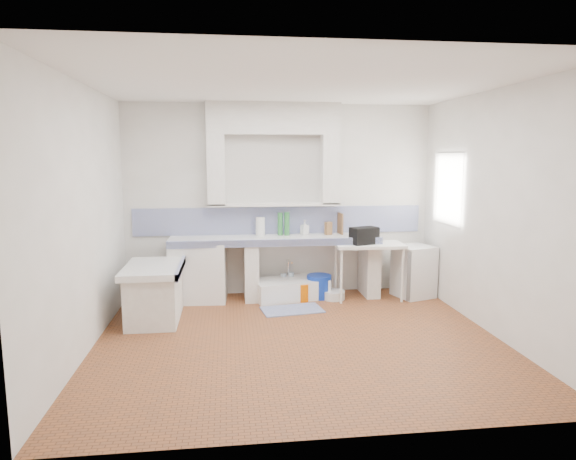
{
  "coord_description": "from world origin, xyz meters",
  "views": [
    {
      "loc": [
        -0.77,
        -5.3,
        2.04
      ],
      "look_at": [
        0.0,
        1.0,
        1.1
      ],
      "focal_mm": 30.97,
      "sensor_mm": 36.0,
      "label": 1
    }
  ],
  "objects": [
    {
      "name": "peninsula_top",
      "position": [
        -1.7,
        0.9,
        0.66
      ],
      "size": [
        0.7,
        1.1,
        0.08
      ],
      "primitive_type": "cube",
      "color": "white",
      "rests_on": "ground"
    },
    {
      "name": "sink",
      "position": [
        0.11,
        1.66,
        0.13
      ],
      "size": [
        1.14,
        0.78,
        0.25
      ],
      "primitive_type": "cube",
      "rotation": [
        0.0,
        0.0,
        0.22
      ],
      "color": "white",
      "rests_on": "ground"
    },
    {
      "name": "bucket_red",
      "position": [
        -0.1,
        1.72,
        0.13
      ],
      "size": [
        0.37,
        0.37,
        0.27
      ],
      "primitive_type": "cylinder",
      "rotation": [
        0.0,
        0.0,
        -0.35
      ],
      "color": "#AB2232",
      "rests_on": "ground"
    },
    {
      "name": "peninsula_base",
      "position": [
        -1.7,
        0.9,
        0.31
      ],
      "size": [
        0.6,
        1.0,
        0.62
      ],
      "primitive_type": "cube",
      "color": "white",
      "rests_on": "ground"
    },
    {
      "name": "water_bottle_a",
      "position": [
        0.04,
        1.85,
        0.16
      ],
      "size": [
        0.09,
        0.09,
        0.32
      ],
      "primitive_type": "cylinder",
      "rotation": [
        0.0,
        0.0,
        -0.03
      ],
      "color": "silver",
      "rests_on": "ground"
    },
    {
      "name": "stove",
      "position": [
        -1.11,
        1.7,
        0.42
      ],
      "size": [
        0.63,
        0.61,
        0.85
      ],
      "primitive_type": "cube",
      "rotation": [
        0.0,
        0.0,
        -0.06
      ],
      "color": "white",
      "rests_on": "ground"
    },
    {
      "name": "knife_block",
      "position": [
        0.7,
        1.8,
        1.0
      ],
      "size": [
        0.12,
        0.1,
        0.19
      ],
      "primitive_type": "cube",
      "rotation": [
        0.0,
        0.0,
        0.36
      ],
      "color": "olive",
      "rests_on": "counter_slab"
    },
    {
      "name": "alcove_mass",
      "position": [
        -0.1,
        1.88,
        2.58
      ],
      "size": [
        1.9,
        0.25,
        0.45
      ],
      "primitive_type": "cube",
      "color": "white",
      "rests_on": "ground"
    },
    {
      "name": "lace_valance",
      "position": [
        2.28,
        1.2,
        1.98
      ],
      "size": [
        0.01,
        0.84,
        0.24
      ],
      "primitive_type": "cube",
      "color": "white",
      "rests_on": "ground"
    },
    {
      "name": "water_bottle_b",
      "position": [
        0.14,
        1.83,
        0.17
      ],
      "size": [
        0.1,
        0.1,
        0.34
      ],
      "primitive_type": "cylinder",
      "rotation": [
        0.0,
        0.0,
        -0.07
      ],
      "color": "silver",
      "rests_on": "ground"
    },
    {
      "name": "soap_bottle",
      "position": [
        0.35,
        1.85,
        1.01
      ],
      "size": [
        0.13,
        0.13,
        0.21
      ],
      "primitive_type": "imported",
      "rotation": [
        0.0,
        0.0,
        0.38
      ],
      "color": "white",
      "rests_on": "counter_slab"
    },
    {
      "name": "counter_pier_mid",
      "position": [
        -0.45,
        1.7,
        0.41
      ],
      "size": [
        0.2,
        0.55,
        0.82
      ],
      "primitive_type": "cube",
      "color": "white",
      "rests_on": "ground"
    },
    {
      "name": "counter_lip",
      "position": [
        -0.1,
        1.42,
        0.86
      ],
      "size": [
        3.0,
        0.04,
        0.1
      ],
      "primitive_type": "cube",
      "color": "navy",
      "rests_on": "ground"
    },
    {
      "name": "cutting_board",
      "position": [
        0.89,
        1.85,
        1.06
      ],
      "size": [
        0.04,
        0.23,
        0.31
      ],
      "primitive_type": "cube",
      "rotation": [
        0.0,
        0.0,
        0.09
      ],
      "color": "olive",
      "rests_on": "counter_slab"
    },
    {
      "name": "green_bottle_b",
      "position": [
        0.08,
        1.81,
        1.07
      ],
      "size": [
        0.09,
        0.09,
        0.34
      ],
      "primitive_type": "cylinder",
      "rotation": [
        0.0,
        0.0,
        -0.25
      ],
      "color": "#2E7A38",
      "rests_on": "counter_slab"
    },
    {
      "name": "rug",
      "position": [
        0.06,
        1.07,
        0.01
      ],
      "size": [
        0.86,
        0.57,
        0.01
      ],
      "primitive_type": "cube",
      "rotation": [
        0.0,
        0.0,
        0.15
      ],
      "color": "navy",
      "rests_on": "ground"
    },
    {
      "name": "wall_left",
      "position": [
        -2.25,
        0.0,
        1.4
      ],
      "size": [
        0.0,
        4.5,
        4.5
      ],
      "primitive_type": "plane",
      "rotation": [
        1.57,
        0.0,
        1.57
      ],
      "color": "white",
      "rests_on": "ground"
    },
    {
      "name": "wall_front",
      "position": [
        0.0,
        -2.0,
        1.4
      ],
      "size": [
        4.5,
        0.0,
        4.5
      ],
      "primitive_type": "plane",
      "rotation": [
        -1.57,
        0.0,
        0.0
      ],
      "color": "white",
      "rests_on": "ground"
    },
    {
      "name": "bucket_blue",
      "position": [
        0.53,
        1.63,
        0.17
      ],
      "size": [
        0.46,
        0.46,
        0.33
      ],
      "primitive_type": "cylinder",
      "rotation": [
        0.0,
        0.0,
        0.36
      ],
      "color": "#1133B0",
      "rests_on": "ground"
    },
    {
      "name": "window_frame",
      "position": [
        2.42,
        1.2,
        1.6
      ],
      "size": [
        0.35,
        0.86,
        1.06
      ],
      "primitive_type": "cube",
      "color": "#3C2413",
      "rests_on": "ground"
    },
    {
      "name": "counter_slab",
      "position": [
        -0.1,
        1.7,
        0.86
      ],
      "size": [
        3.0,
        0.6,
        0.08
      ],
      "primitive_type": "cube",
      "color": "white",
      "rests_on": "ground"
    },
    {
      "name": "bucket_orange",
      "position": [
        0.26,
        1.53,
        0.13
      ],
      "size": [
        0.28,
        0.28,
        0.26
      ],
      "primitive_type": "cylinder",
      "rotation": [
        0.0,
        0.0,
        -0.03
      ],
      "color": "#EE6300",
      "rests_on": "ground"
    },
    {
      "name": "counter_pier_right",
      "position": [
        1.3,
        1.7,
        0.41
      ],
      "size": [
        0.2,
        0.55,
        0.82
      ],
      "primitive_type": "cube",
      "color": "white",
      "rests_on": "ground"
    },
    {
      "name": "paper_towel",
      "position": [
        -0.3,
        1.85,
        1.03
      ],
      "size": [
        0.16,
        0.16,
        0.27
      ],
      "primitive_type": "cylinder",
      "rotation": [
        0.0,
        0.0,
        -0.22
      ],
      "color": "white",
      "rests_on": "counter_slab"
    },
    {
      "name": "side_table",
      "position": [
        1.23,
        1.5,
        0.41
      ],
      "size": [
        0.99,
        0.58,
        0.04
      ],
      "primitive_type": "cube",
      "rotation": [
        0.0,
        0.0,
        -0.04
      ],
      "color": "white",
      "rests_on": "ground"
    },
    {
      "name": "black_bag",
      "position": [
        1.15,
        1.46,
        0.93
      ],
      "size": [
        0.43,
        0.33,
        0.24
      ],
      "primitive_type": "cube",
      "rotation": [
        0.0,
        0.0,
        0.33
      ],
      "color": "black",
      "rests_on": "side_table"
    },
    {
      "name": "green_bottle_a",
      "position": [
        -0.01,
        1.82,
        1.07
      ],
      "size": [
        0.1,
        0.1,
        0.33
      ],
      "primitive_type": "cylinder",
      "rotation": [
        0.0,
        0.0,
        -0.42
      ],
      "color": "#2E7A38",
      "rests_on": "counter_slab"
    },
    {
      "name": "wall_right",
      "position": [
        2.25,
        0.0,
        1.4
      ],
      "size": [
        0.0,
        4.5,
        4.5
      ],
      "primitive_type": "plane",
      "rotation": [
        1.57,
        0.0,
        -1.57
      ],
      "color": "white",
      "rests_on": "ground"
    },
    {
      "name": "ceiling",
      "position": [
        0.0,
        0.0,
        2.8
      ],
      "size": [
        4.5,
        4.5,
        0.0
      ],
      "primitive_type": "plane",
      "rotation": [
        3.14,
        0.0,
        0.0
      ],
      "color": "white",
      "rests_on": "ground"
    },
    {
      "name": "counter_pier_left",
      "position": [
        -1.5,
        1.7,
        0.41
      ],
      "size": [
        0.2,
        0.55,
        0.82
      ],
      "primitive_type": "cube",
      "color": "white",
      "rests_on": "ground"
    },
    {
      "name": "basin_white",
      "position": [
        0.73,
        1.52,
        0.06
      ],
      "size": [
        0.39,
        0.39,
        0.12
      ],
      "primitive_type": "cylinder",
      "rotation": [
        0.0,
        0.0,
        0.27
      ],
      "color": "white",
      "rests_on": "ground"
    },
    {
      "name": "peninsula_lip",
      "position": [
        -1.37,
        0.9,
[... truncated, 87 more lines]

